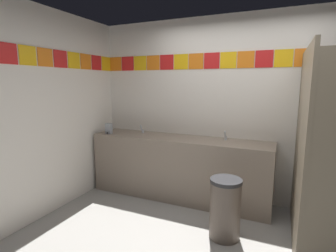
% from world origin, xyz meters
% --- Properties ---
extents(wall_back, '(4.39, 0.09, 2.59)m').
position_xyz_m(wall_back, '(0.00, 1.47, 1.30)').
color(wall_back, silver).
rests_on(wall_back, ground_plane).
extents(wall_side, '(0.09, 2.86, 2.59)m').
position_xyz_m(wall_side, '(-2.23, 0.00, 1.30)').
color(wall_side, silver).
rests_on(wall_side, ground_plane).
extents(vanity_counter, '(2.60, 0.56, 0.90)m').
position_xyz_m(vanity_counter, '(-0.84, 1.15, 0.46)').
color(vanity_counter, gray).
rests_on(vanity_counter, ground_plane).
extents(faucet_left, '(0.04, 0.10, 0.14)m').
position_xyz_m(faucet_left, '(-1.49, 1.24, 0.95)').
color(faucet_left, silver).
rests_on(faucet_left, vanity_counter).
extents(faucet_right, '(0.04, 0.10, 0.14)m').
position_xyz_m(faucet_right, '(-0.19, 1.24, 0.95)').
color(faucet_right, silver).
rests_on(faucet_right, vanity_counter).
extents(soap_dispenser, '(0.09, 0.09, 0.16)m').
position_xyz_m(soap_dispenser, '(-1.94, 0.99, 0.98)').
color(soap_dispenser, gray).
rests_on(soap_dispenser, vanity_counter).
extents(stall_divider, '(0.92, 1.42, 2.02)m').
position_xyz_m(stall_divider, '(0.86, 0.46, 1.01)').
color(stall_divider, '#726651').
rests_on(stall_divider, ground_plane).
extents(trash_bin, '(0.34, 0.34, 0.67)m').
position_xyz_m(trash_bin, '(-0.01, 0.40, 0.33)').
color(trash_bin, brown).
rests_on(trash_bin, ground_plane).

